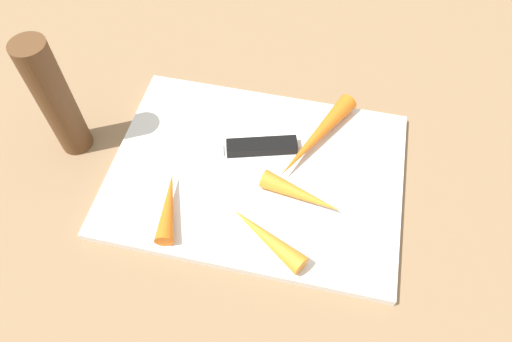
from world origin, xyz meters
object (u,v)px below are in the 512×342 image
(cutting_board, at_px, (256,174))
(carrot_longest, at_px, (316,137))
(carrot_shortest, at_px, (168,206))
(carrot_long, at_px, (266,237))
(carrot_short, at_px, (302,195))
(pepper_grinder, at_px, (57,98))
(knife, at_px, (248,147))

(cutting_board, xyz_separation_m, carrot_longest, (-0.07, -0.06, 0.02))
(carrot_shortest, bearing_deg, cutting_board, -60.81)
(carrot_long, bearing_deg, cutting_board, -40.70)
(carrot_short, distance_m, pepper_grinder, 0.31)
(carrot_long, height_order, pepper_grinder, pepper_grinder)
(knife, bearing_deg, carrot_long, 95.22)
(carrot_short, height_order, carrot_shortest, carrot_short)
(knife, xyz_separation_m, carrot_longest, (-0.08, -0.03, 0.01))
(carrot_longest, xyz_separation_m, pepper_grinder, (0.31, 0.06, 0.06))
(knife, relative_size, carrot_longest, 1.28)
(carrot_longest, distance_m, carrot_long, 0.15)
(knife, xyz_separation_m, pepper_grinder, (0.23, 0.03, 0.07))
(carrot_shortest, bearing_deg, knife, -45.52)
(carrot_shortest, bearing_deg, carrot_long, -108.98)
(carrot_short, bearing_deg, pepper_grinder, -171.80)
(carrot_longest, relative_size, carrot_long, 1.49)
(carrot_short, relative_size, carrot_shortest, 1.11)
(carrot_short, xyz_separation_m, carrot_long, (0.03, 0.06, 0.00))
(carrot_longest, bearing_deg, carrot_short, 23.77)
(knife, distance_m, pepper_grinder, 0.24)
(pepper_grinder, bearing_deg, carrot_longest, -169.76)
(carrot_longest, bearing_deg, carrot_shortest, -22.14)
(knife, height_order, carrot_short, carrot_short)
(carrot_short, bearing_deg, cutting_board, 169.45)
(carrot_short, bearing_deg, knife, 157.37)
(carrot_short, relative_size, carrot_long, 0.98)
(pepper_grinder, bearing_deg, carrot_shortest, 152.63)
(carrot_shortest, distance_m, carrot_long, 0.12)
(cutting_board, height_order, carrot_long, carrot_long)
(carrot_longest, bearing_deg, cutting_board, -21.69)
(carrot_long, relative_size, pepper_grinder, 0.61)
(carrot_longest, height_order, carrot_long, carrot_longest)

